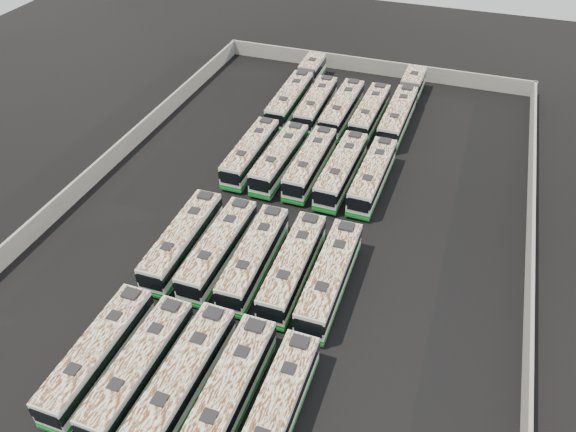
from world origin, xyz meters
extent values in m
plane|color=black|center=(0.00, 0.00, 0.00)|extent=(140.00, 140.00, 0.00)
cube|color=slate|center=(0.00, 36.30, 1.10)|extent=(45.20, 0.30, 2.20)
cube|color=slate|center=(22.30, 0.00, 1.10)|extent=(0.30, 73.20, 2.20)
cube|color=slate|center=(-22.30, 0.00, 1.10)|extent=(0.30, 73.20, 2.20)
cube|color=beige|center=(-7.62, -21.78, 1.67)|extent=(2.42, 11.61, 2.66)
cube|color=#0E6B20|center=(-7.62, -21.78, 0.70)|extent=(2.47, 11.66, 0.41)
cube|color=black|center=(-7.62, -21.78, 2.11)|extent=(2.48, 11.67, 0.89)
cube|color=black|center=(-7.63, -27.60, 1.98)|extent=(2.13, 0.06, 1.40)
cube|color=#0E6B20|center=(-7.63, -27.60, 0.50)|extent=(2.42, 0.10, 0.27)
cube|color=silver|center=(-7.62, -21.78, 3.03)|extent=(2.38, 11.37, 0.07)
cube|color=black|center=(-7.62, -24.33, 3.12)|extent=(0.92, 0.92, 0.14)
cube|color=black|center=(-7.62, -19.23, 3.12)|extent=(0.92, 0.92, 0.14)
cube|color=black|center=(-7.62, -16.91, 3.17)|extent=(1.26, 1.06, 0.25)
cylinder|color=black|center=(-8.66, -25.49, 0.48)|extent=(0.27, 0.97, 0.97)
cylinder|color=black|center=(-6.59, -25.49, 0.48)|extent=(0.27, 0.97, 0.97)
cylinder|color=black|center=(-8.66, -18.07, 0.48)|extent=(0.27, 0.97, 0.97)
cylinder|color=black|center=(-6.59, -18.07, 0.48)|extent=(0.27, 0.97, 0.97)
cube|color=beige|center=(-4.11, -21.85, 1.67)|extent=(2.62, 11.68, 2.67)
cube|color=#0E6B20|center=(-4.11, -21.85, 0.70)|extent=(2.67, 11.73, 0.41)
cube|color=black|center=(-4.11, -21.85, 2.11)|extent=(2.68, 11.74, 0.89)
cube|color=silver|center=(-4.11, -21.85, 3.04)|extent=(2.57, 11.45, 0.07)
cube|color=black|center=(-4.16, -24.41, 3.13)|extent=(0.94, 0.94, 0.14)
cube|color=black|center=(-4.07, -19.29, 3.13)|extent=(0.94, 0.94, 0.14)
cube|color=black|center=(-4.03, -16.97, 3.18)|extent=(1.28, 1.09, 0.25)
cylinder|color=black|center=(-5.21, -25.56, 0.49)|extent=(0.29, 0.97, 0.97)
cylinder|color=black|center=(-3.14, -25.60, 0.49)|extent=(0.29, 0.97, 0.97)
cylinder|color=black|center=(-5.09, -18.11, 0.49)|extent=(0.29, 0.97, 0.97)
cylinder|color=black|center=(-3.01, -18.15, 0.49)|extent=(0.29, 0.97, 0.97)
cube|color=beige|center=(-0.69, -21.83, 1.75)|extent=(2.76, 12.20, 2.79)
cube|color=#0E6B20|center=(-0.69, -21.83, 0.73)|extent=(2.81, 12.25, 0.43)
cube|color=black|center=(-0.69, -21.83, 2.21)|extent=(2.82, 12.26, 0.93)
cube|color=silver|center=(-0.69, -21.83, 3.17)|extent=(2.70, 11.96, 0.07)
cube|color=black|center=(-0.74, -24.50, 3.27)|extent=(0.98, 0.98, 0.14)
cube|color=black|center=(-0.64, -19.16, 3.27)|extent=(0.98, 0.98, 0.14)
cube|color=black|center=(-0.59, -16.73, 3.32)|extent=(1.34, 1.14, 0.26)
cylinder|color=black|center=(-1.70, -17.92, 0.51)|extent=(0.30, 1.02, 1.01)
cylinder|color=black|center=(0.47, -17.96, 0.51)|extent=(0.30, 1.02, 1.01)
cube|color=beige|center=(2.80, -21.87, 1.74)|extent=(2.53, 12.12, 2.78)
cube|color=#0E6B20|center=(2.80, -21.87, 0.73)|extent=(2.58, 12.17, 0.42)
cube|color=black|center=(2.80, -21.87, 2.20)|extent=(2.59, 12.18, 0.93)
cube|color=silver|center=(2.80, -21.87, 3.16)|extent=(2.48, 11.88, 0.07)
cube|color=black|center=(2.80, -24.54, 3.26)|extent=(0.96, 0.96, 0.14)
cube|color=black|center=(2.80, -19.21, 3.26)|extent=(0.96, 0.96, 0.14)
cube|color=black|center=(2.80, -16.78, 3.31)|extent=(1.31, 1.11, 0.26)
cylinder|color=black|center=(1.72, -17.99, 0.50)|extent=(0.28, 1.01, 1.01)
cylinder|color=black|center=(3.88, -17.99, 0.50)|extent=(0.28, 1.01, 1.01)
cube|color=beige|center=(6.36, -21.99, 1.70)|extent=(2.47, 11.84, 2.71)
cube|color=#0E6B20|center=(6.36, -21.99, 0.71)|extent=(2.52, 11.89, 0.41)
cube|color=black|center=(6.36, -21.99, 2.15)|extent=(2.53, 11.90, 0.91)
cube|color=silver|center=(6.36, -21.99, 3.09)|extent=(2.42, 11.60, 0.07)
cube|color=black|center=(6.36, -19.38, 3.19)|extent=(0.94, 0.94, 0.14)
cube|color=black|center=(6.36, -17.02, 3.23)|extent=(1.28, 1.09, 0.26)
cylinder|color=black|center=(5.30, -18.20, 0.49)|extent=(0.28, 0.99, 0.99)
cylinder|color=black|center=(7.41, -18.20, 0.49)|extent=(0.28, 0.99, 0.99)
cube|color=beige|center=(-7.70, -8.43, 1.72)|extent=(2.68, 11.99, 2.74)
cube|color=#0E6B20|center=(-7.70, -8.43, 0.72)|extent=(2.73, 12.04, 0.42)
cube|color=black|center=(-7.70, -8.43, 2.17)|extent=(2.74, 12.05, 0.92)
cube|color=black|center=(-7.60, -14.43, 2.04)|extent=(2.19, 0.10, 1.44)
cube|color=#0E6B20|center=(-7.60, -14.43, 0.52)|extent=(2.49, 0.14, 0.28)
cube|color=silver|center=(-7.70, -8.43, 3.12)|extent=(2.63, 11.75, 0.07)
cube|color=black|center=(-7.66, -11.06, 3.22)|extent=(0.96, 0.96, 0.14)
cube|color=black|center=(-7.74, -5.80, 3.22)|extent=(0.96, 0.96, 0.14)
cube|color=black|center=(-7.78, -3.41, 3.27)|extent=(1.31, 1.12, 0.26)
cylinder|color=black|center=(-8.70, -12.27, 0.50)|extent=(0.29, 1.00, 1.00)
cylinder|color=black|center=(-6.57, -12.24, 0.50)|extent=(0.29, 1.00, 1.00)
cylinder|color=black|center=(-8.82, -4.63, 0.50)|extent=(0.29, 1.00, 1.00)
cylinder|color=black|center=(-6.69, -4.59, 0.50)|extent=(0.29, 1.00, 1.00)
cube|color=beige|center=(-4.16, -8.36, 1.70)|extent=(2.54, 11.86, 2.71)
cube|color=#0E6B20|center=(-4.16, -8.36, 0.71)|extent=(2.59, 11.91, 0.41)
cube|color=black|center=(-4.16, -8.36, 2.15)|extent=(2.60, 11.92, 0.91)
cube|color=black|center=(-4.20, -14.30, 2.02)|extent=(2.17, 0.07, 1.43)
cube|color=#0E6B20|center=(-4.20, -14.30, 0.51)|extent=(2.47, 0.11, 0.28)
cube|color=silver|center=(-4.16, -8.36, 3.09)|extent=(2.49, 11.62, 0.07)
cube|color=black|center=(-4.18, -10.97, 3.19)|extent=(0.94, 0.94, 0.14)
cube|color=black|center=(-4.15, -5.76, 3.19)|extent=(0.94, 0.94, 0.14)
cube|color=black|center=(-4.13, -3.39, 3.24)|extent=(1.29, 1.09, 0.26)
cylinder|color=black|center=(-5.24, -12.15, 0.49)|extent=(0.28, 0.99, 0.99)
cylinder|color=black|center=(-3.13, -12.16, 0.49)|extent=(0.28, 0.99, 0.99)
cylinder|color=black|center=(-5.19, -4.57, 0.49)|extent=(0.28, 0.99, 0.99)
cylinder|color=black|center=(-3.08, -4.58, 0.49)|extent=(0.28, 0.99, 0.99)
cube|color=beige|center=(-0.74, -8.36, 1.69)|extent=(2.71, 11.78, 2.69)
cube|color=#0E6B20|center=(-0.74, -8.36, 0.70)|extent=(2.76, 11.83, 0.41)
cube|color=black|center=(-0.74, -8.36, 2.13)|extent=(2.77, 11.84, 0.90)
cube|color=black|center=(-0.60, -14.24, 2.00)|extent=(2.15, 0.11, 1.42)
cube|color=#0E6B20|center=(-0.60, -14.24, 0.51)|extent=(2.44, 0.16, 0.27)
cube|color=silver|center=(-0.74, -8.36, 3.06)|extent=(2.66, 11.54, 0.07)
cube|color=black|center=(-0.68, -10.94, 3.16)|extent=(0.95, 0.95, 0.14)
cube|color=black|center=(-0.80, -5.78, 3.16)|extent=(0.95, 0.95, 0.14)
cube|color=black|center=(-0.85, -3.44, 3.20)|extent=(1.29, 1.10, 0.25)
cylinder|color=black|center=(-1.70, -12.14, 0.49)|extent=(0.30, 0.98, 0.98)
cylinder|color=black|center=(0.39, -12.09, 0.49)|extent=(0.30, 0.98, 0.98)
cylinder|color=black|center=(-1.87, -4.64, 0.49)|extent=(0.30, 0.98, 0.98)
cylinder|color=black|center=(0.22, -4.59, 0.49)|extent=(0.30, 0.98, 0.98)
cube|color=beige|center=(2.87, -8.35, 1.71)|extent=(2.67, 11.93, 2.73)
cube|color=#0E6B20|center=(2.87, -8.35, 0.71)|extent=(2.72, 11.99, 0.42)
cube|color=black|center=(2.87, -8.35, 2.16)|extent=(2.73, 12.00, 0.91)
cube|color=black|center=(2.96, -14.31, 2.03)|extent=(2.18, 0.09, 1.44)
cube|color=#0E6B20|center=(2.96, -14.31, 0.52)|extent=(2.48, 0.14, 0.28)
cube|color=silver|center=(2.87, -8.35, 3.10)|extent=(2.61, 11.70, 0.07)
cube|color=black|center=(2.91, -10.96, 3.20)|extent=(0.96, 0.96, 0.14)
cube|color=black|center=(2.83, -5.73, 3.20)|extent=(0.96, 0.96, 0.14)
cube|color=black|center=(2.79, -3.35, 3.25)|extent=(1.31, 1.11, 0.26)
cylinder|color=black|center=(1.87, -12.17, 0.50)|extent=(0.29, 1.00, 0.99)
cylinder|color=black|center=(3.99, -12.14, 0.50)|extent=(0.29, 1.00, 0.99)
cylinder|color=black|center=(1.75, -4.56, 0.50)|extent=(0.29, 1.00, 0.99)
cylinder|color=black|center=(3.87, -4.52, 0.50)|extent=(0.29, 1.00, 0.99)
cube|color=beige|center=(6.25, -8.60, 1.75)|extent=(2.59, 12.19, 2.79)
cube|color=#0E6B20|center=(6.25, -8.60, 0.73)|extent=(2.64, 12.24, 0.43)
cube|color=black|center=(6.25, -8.60, 2.21)|extent=(2.65, 12.25, 0.93)
cube|color=black|center=(6.28, -14.70, 2.08)|extent=(2.23, 0.07, 1.47)
cube|color=#0E6B20|center=(6.28, -14.70, 0.53)|extent=(2.54, 0.11, 0.28)
cube|color=silver|center=(6.25, -8.60, 3.18)|extent=(2.54, 11.94, 0.07)
cube|color=black|center=(6.26, -11.27, 3.28)|extent=(0.97, 0.97, 0.14)
cube|color=black|center=(6.24, -5.92, 3.28)|extent=(0.97, 0.97, 0.14)
cube|color=black|center=(6.23, -3.48, 3.33)|extent=(1.32, 1.12, 0.26)
cylinder|color=black|center=(5.18, -12.50, 0.51)|extent=(0.29, 1.02, 1.01)
cylinder|color=black|center=(7.35, -12.49, 0.51)|extent=(0.29, 1.02, 1.01)
cylinder|color=black|center=(5.15, -4.70, 0.51)|extent=(0.29, 1.02, 1.01)
cylinder|color=black|center=(7.32, -4.69, 0.51)|extent=(0.29, 1.02, 1.01)
cube|color=beige|center=(-7.61, 7.54, 1.67)|extent=(2.44, 11.63, 2.66)
cube|color=#0E6B20|center=(-7.61, 7.54, 0.70)|extent=(2.49, 11.68, 0.41)
cube|color=black|center=(-7.61, 7.54, 2.11)|extent=(2.50, 11.69, 0.89)
cube|color=black|center=(-7.61, 1.70, 1.99)|extent=(2.13, 0.06, 1.40)
cube|color=#0E6B20|center=(-7.61, 1.70, 0.50)|extent=(2.42, 0.10, 0.27)
cube|color=silver|center=(-7.61, 7.54, 3.03)|extent=(2.39, 11.39, 0.07)
cube|color=black|center=(-7.61, 4.98, 3.13)|extent=(0.92, 0.92, 0.14)
cube|color=black|center=(-7.62, 10.09, 3.13)|extent=(0.92, 0.92, 0.14)
cube|color=black|center=(-7.62, 12.42, 3.18)|extent=(1.26, 1.07, 0.25)
cylinder|color=black|center=(-8.65, 3.81, 0.48)|extent=(0.27, 0.97, 0.97)
cylinder|color=black|center=(-6.57, 3.82, 0.48)|extent=(0.27, 0.97, 0.97)
cylinder|color=black|center=(-8.66, 11.25, 0.48)|extent=(0.27, 0.97, 0.97)
cylinder|color=black|center=(-6.58, 11.26, 0.48)|extent=(0.27, 0.97, 0.97)
cube|color=beige|center=(-4.11, 7.43, 1.69)|extent=(2.75, 11.83, 2.70)
cube|color=#0E6B20|center=(-4.11, 7.43, 0.71)|extent=(2.80, 11.88, 0.41)
cube|color=black|center=(-4.11, 7.43, 2.14)|extent=(2.81, 11.89, 0.90)
cube|color=black|center=(-4.25, 1.53, 2.01)|extent=(2.16, 0.11, 1.42)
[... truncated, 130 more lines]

